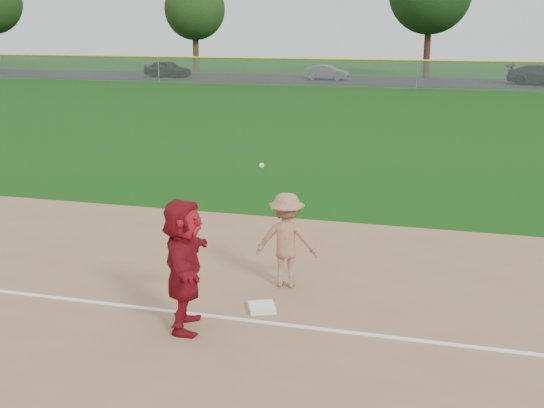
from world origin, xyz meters
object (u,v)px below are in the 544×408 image
(car_left, at_px, (168,69))
(car_right, at_px, (543,75))
(first_base, at_px, (262,307))
(car_mid, at_px, (327,72))
(base_runner, at_px, (184,265))

(car_left, xyz_separation_m, car_right, (30.54, 0.32, 0.04))
(first_base, xyz_separation_m, car_mid, (-8.07, 46.47, 0.54))
(car_left, relative_size, car_right, 0.81)
(car_mid, bearing_deg, car_right, -90.04)
(base_runner, height_order, car_right, base_runner)
(first_base, bearing_deg, base_runner, -134.28)
(base_runner, xyz_separation_m, car_mid, (-7.15, 47.42, -0.43))
(car_right, bearing_deg, car_left, 104.48)
(base_runner, relative_size, car_mid, 0.56)
(first_base, height_order, car_mid, car_mid)
(first_base, relative_size, car_mid, 0.11)
(first_base, xyz_separation_m, car_right, (8.63, 45.90, 0.70))
(base_runner, relative_size, car_right, 0.39)
(base_runner, height_order, car_left, base_runner)
(car_left, distance_m, car_mid, 13.87)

